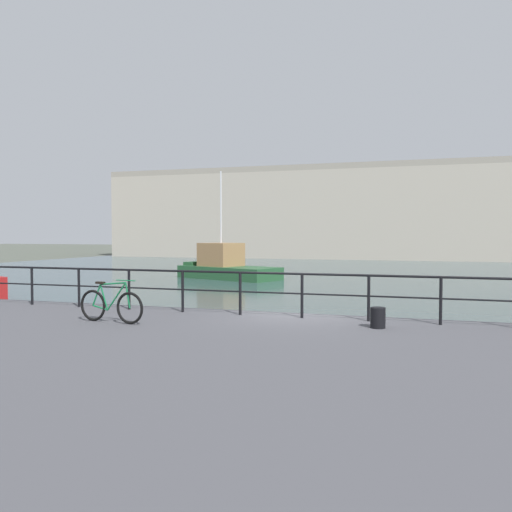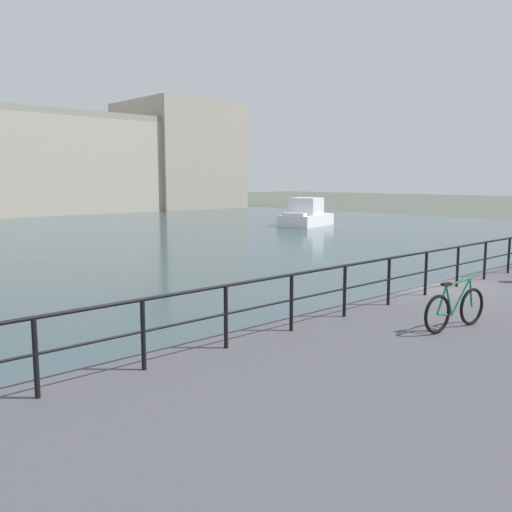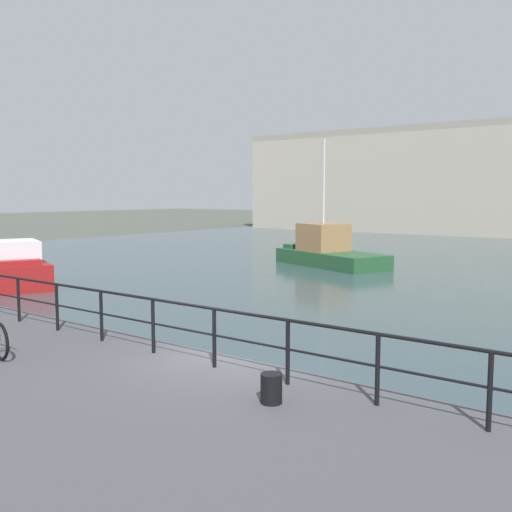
{
  "view_description": "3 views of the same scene",
  "coord_description": "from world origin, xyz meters",
  "views": [
    {
      "loc": [
        3.2,
        -13.29,
        3.07
      ],
      "look_at": [
        -1.91,
        2.4,
        2.39
      ],
      "focal_mm": 38.05,
      "sensor_mm": 36.0,
      "label": 1
    },
    {
      "loc": [
        -13.2,
        -7.6,
        3.84
      ],
      "look_at": [
        -1.92,
        4.61,
        1.54
      ],
      "focal_mm": 38.79,
      "sensor_mm": 36.0,
      "label": 2
    },
    {
      "loc": [
        6.97,
        -8.37,
        4.1
      ],
      "look_at": [
        -2.42,
        4.01,
        2.49
      ],
      "focal_mm": 41.14,
      "sensor_mm": 36.0,
      "label": 3
    }
  ],
  "objects": [
    {
      "name": "ground_plane",
      "position": [
        0.0,
        0.0,
        0.0
      ],
      "size": [
        240.0,
        240.0,
        0.0
      ],
      "primitive_type": "plane",
      "color": "#4C5147"
    },
    {
      "name": "moored_harbor_tender",
      "position": [
        21.17,
        23.43,
        0.88
      ],
      "size": [
        5.92,
        4.15,
        2.34
      ],
      "rotation": [
        0.0,
        0.0,
        3.44
      ],
      "color": "white",
      "rests_on": "water_basin"
    },
    {
      "name": "quay_railing",
      "position": [
        -1.3,
        -0.75,
        1.8
      ],
      "size": [
        25.08,
        0.07,
        1.08
      ],
      "color": "black",
      "rests_on": "quay_promenade"
    },
    {
      "name": "parked_bicycle",
      "position": [
        -3.68,
        -2.75,
        1.46
      ],
      "size": [
        1.76,
        0.29,
        0.98
      ],
      "rotation": [
        0.0,
        0.0,
        -0.13
      ],
      "color": "black",
      "rests_on": "quay_promenade"
    },
    {
      "name": "water_basin",
      "position": [
        0.0,
        30.2,
        0.01
      ],
      "size": [
        80.0,
        60.0,
        0.01
      ],
      "primitive_type": "cube",
      "color": "#33474C",
      "rests_on": "ground_plane"
    }
  ]
}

